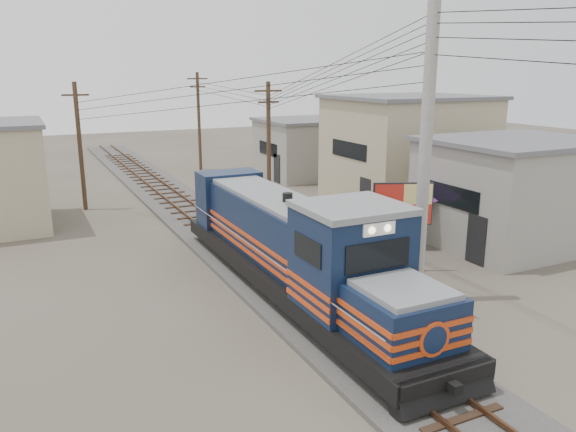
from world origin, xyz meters
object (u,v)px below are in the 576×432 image
market_umbrella (411,191)px  vendor (367,217)px  billboard (403,207)px  locomotive (295,249)px

market_umbrella → vendor: bearing=108.6°
billboard → market_umbrella: bearing=70.4°
market_umbrella → vendor: 2.90m
market_umbrella → locomotive: bearing=-156.4°
market_umbrella → vendor: market_umbrella is taller
billboard → market_umbrella: size_ratio=1.16×
locomotive → vendor: (6.55, 5.46, -0.92)m
locomotive → billboard: (4.72, 0.38, 0.90)m
billboard → market_umbrella: 3.83m
billboard → locomotive: bearing=-152.3°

